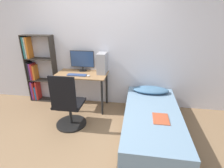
# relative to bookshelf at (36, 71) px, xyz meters

# --- Properties ---
(ground_plane) EXTENTS (14.00, 14.00, 0.00)m
(ground_plane) POSITION_rel_bookshelf_xyz_m (1.41, -1.36, -0.72)
(ground_plane) COLOR #846647
(wall_back) EXTENTS (8.00, 0.05, 2.50)m
(wall_back) POSITION_rel_bookshelf_xyz_m (1.41, 0.14, 0.53)
(wall_back) COLOR silver
(wall_back) RESTS_ON ground_plane
(desk) EXTENTS (1.06, 0.60, 0.78)m
(desk) POSITION_rel_bookshelf_xyz_m (1.14, -0.19, -0.07)
(desk) COLOR #997047
(desk) RESTS_ON ground_plane
(bookshelf) EXTENTS (0.67, 0.22, 1.52)m
(bookshelf) POSITION_rel_bookshelf_xyz_m (0.00, 0.00, 0.00)
(bookshelf) COLOR #2D2823
(bookshelf) RESTS_ON ground_plane
(office_chair) EXTENTS (0.56, 0.56, 1.03)m
(office_chair) POSITION_rel_bookshelf_xyz_m (1.12, -0.94, -0.34)
(office_chair) COLOR black
(office_chair) RESTS_ON ground_plane
(bed) EXTENTS (0.94, 2.05, 0.44)m
(bed) POSITION_rel_bookshelf_xyz_m (2.58, -0.91, -0.51)
(bed) COLOR #4C3D2D
(bed) RESTS_ON ground_plane
(pillow) EXTENTS (0.71, 0.36, 0.11)m
(pillow) POSITION_rel_bookshelf_xyz_m (2.58, -0.15, -0.23)
(pillow) COLOR teal
(pillow) RESTS_ON bed
(magazine) EXTENTS (0.24, 0.32, 0.01)m
(magazine) POSITION_rel_bookshelf_xyz_m (2.68, -1.12, -0.28)
(magazine) COLOR #B24C2D
(magazine) RESTS_ON bed
(monitor) EXTENTS (0.52, 0.17, 0.44)m
(monitor) POSITION_rel_bookshelf_xyz_m (1.11, 0.01, 0.29)
(monitor) COLOR black
(monitor) RESTS_ON desk
(keyboard) EXTENTS (0.39, 0.12, 0.02)m
(keyboard) POSITION_rel_bookshelf_xyz_m (1.08, -0.31, 0.06)
(keyboard) COLOR #33477A
(keyboard) RESTS_ON desk
(pc_tower) EXTENTS (0.18, 0.32, 0.42)m
(pc_tower) POSITION_rel_bookshelf_xyz_m (1.56, -0.07, 0.27)
(pc_tower) COLOR #99999E
(pc_tower) RESTS_ON desk
(mouse) EXTENTS (0.06, 0.09, 0.02)m
(mouse) POSITION_rel_bookshelf_xyz_m (1.33, -0.31, 0.06)
(mouse) COLOR silver
(mouse) RESTS_ON desk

